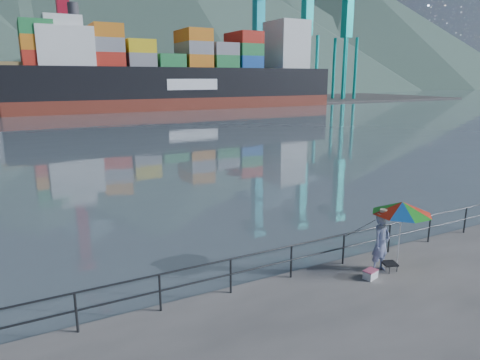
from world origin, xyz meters
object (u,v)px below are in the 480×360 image
(cooler_bag, at_px, (370,275))
(container_ship, at_px, (190,77))
(beach_umbrella, at_px, (402,208))
(fisherman, at_px, (381,243))

(cooler_bag, height_order, container_ship, container_ship)
(beach_umbrella, height_order, container_ship, container_ship)
(fisherman, height_order, beach_umbrella, beach_umbrella)
(beach_umbrella, relative_size, cooler_bag, 5.64)
(beach_umbrella, distance_m, cooler_bag, 2.21)
(fisherman, distance_m, beach_umbrella, 1.23)
(fisherman, relative_size, container_ship, 0.03)
(cooler_bag, bearing_deg, beach_umbrella, -11.03)
(cooler_bag, bearing_deg, container_ship, 57.50)
(cooler_bag, bearing_deg, fisherman, 8.71)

